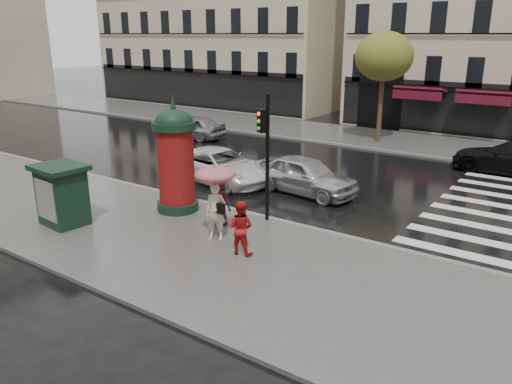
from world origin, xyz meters
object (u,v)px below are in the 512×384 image
Objects in this scene: woman_red at (241,228)px; car_far_silver at (192,127)px; man_burgundy at (219,201)px; car_white at (219,166)px; newsstand at (62,194)px; traffic_light at (265,146)px; car_silver at (305,175)px; woman_umbrella at (215,191)px; morris_column at (176,157)px.

car_far_silver is (-13.24, 12.63, -0.20)m from woman_red.
man_burgundy is at bearing 41.00° from car_far_silver.
newsstand is at bearing -179.52° from car_white.
man_burgundy is 0.39× the size of car_far_silver.
traffic_light is at bearing -116.71° from car_white.
car_silver is 0.86× the size of car_white.
woman_red is at bearing 42.23° from car_far_silver.
traffic_light is 15.85m from car_far_silver.
woman_red is at bearing -159.94° from car_silver.
woman_umbrella is at bearing -98.03° from traffic_light.
traffic_light is 2.11× the size of newsstand.
woman_red is 0.79× the size of newsstand.
car_far_silver is at bearing -52.77° from woman_red.
man_burgundy is 0.41× the size of morris_column.
newsstand is at bearing -123.78° from morris_column.
woman_umbrella is 0.53× the size of car_silver.
traffic_light is 0.95× the size of car_silver.
traffic_light is at bearing 81.97° from woman_umbrella.
morris_column reaches higher than woman_umbrella.
traffic_light is (1.03, 1.32, 1.83)m from man_burgundy.
morris_column is at bearing -9.49° from man_burgundy.
traffic_light reaches higher than man_burgundy.
morris_column reaches higher than woman_red.
car_white is (0.90, 7.44, -0.46)m from newsstand.
newsstand is 0.45× the size of car_silver.
car_silver is at bearing 92.33° from woman_umbrella.
woman_red is 6.70m from newsstand.
car_silver is 4.11m from car_white.
car_silver is at bearing -85.82° from woman_red.
man_burgundy is 0.39× the size of traffic_light.
car_far_silver is (-12.25, 9.85, -2.07)m from traffic_light.
traffic_light is at bearing 37.98° from newsstand.
newsstand reaches higher than car_silver.
woman_umbrella reaches higher than woman_red.
woman_umbrella reaches higher than man_burgundy.
morris_column is at bearing 157.52° from car_silver.
car_far_silver is (-6.72, 14.16, -0.45)m from newsstand.
newsstand is (-2.23, -3.33, -0.97)m from morris_column.
woman_umbrella is 3.29m from morris_column.
car_white is (-4.30, 5.46, -1.00)m from woman_umbrella.
man_burgundy is 2.58m from morris_column.
car_white is (-5.62, 5.91, -0.20)m from woman_red.
newsstand is (-6.52, -1.53, 0.25)m from woman_red.
man_burgundy is at bearing -8.53° from morris_column.
woman_umbrella is at bearing -134.43° from car_white.
woman_umbrella is 7.02m from car_white.
man_burgundy is 0.37× the size of car_silver.
morris_column is 3.50m from traffic_light.
man_burgundy is 15.83m from car_far_silver.
traffic_light is at bearing -164.70° from car_silver.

